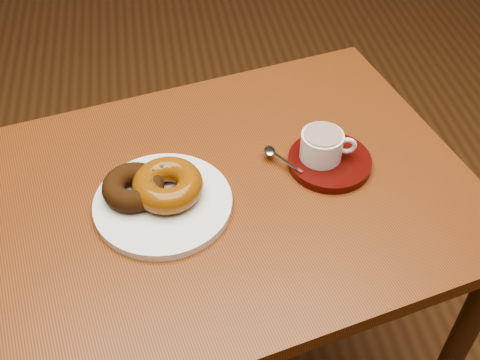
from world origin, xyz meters
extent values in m
cube|color=brown|center=(0.00, 0.18, 0.81)|extent=(1.00, 0.83, 0.03)
cylinder|color=#432613|center=(-0.45, 0.38, 0.40)|extent=(0.05, 0.05, 0.80)
cylinder|color=#432613|center=(0.33, 0.54, 0.40)|extent=(0.05, 0.05, 0.80)
cylinder|color=white|center=(-0.12, 0.16, 0.84)|extent=(0.25, 0.25, 0.01)
torus|color=#32190A|center=(-0.17, 0.18, 0.87)|extent=(0.14, 0.14, 0.04)
torus|color=brown|center=(-0.11, 0.17, 0.87)|extent=(0.16, 0.16, 0.05)
cube|color=#482D18|center=(-0.07, 0.17, 0.89)|extent=(0.01, 0.01, 0.00)
cube|color=#482D18|center=(-0.08, 0.19, 0.89)|extent=(0.01, 0.01, 0.00)
cube|color=#482D18|center=(-0.10, 0.21, 0.89)|extent=(0.01, 0.01, 0.00)
cube|color=#482D18|center=(-0.12, 0.21, 0.89)|extent=(0.01, 0.01, 0.00)
cube|color=#482D18|center=(-0.14, 0.19, 0.89)|extent=(0.01, 0.01, 0.00)
cube|color=#482D18|center=(-0.15, 0.17, 0.89)|extent=(0.01, 0.01, 0.00)
cube|color=#482D18|center=(-0.14, 0.15, 0.89)|extent=(0.01, 0.01, 0.00)
cube|color=#482D18|center=(-0.12, 0.13, 0.89)|extent=(0.01, 0.01, 0.00)
cube|color=#482D18|center=(-0.10, 0.13, 0.89)|extent=(0.01, 0.01, 0.00)
cube|color=#482D18|center=(-0.08, 0.15, 0.89)|extent=(0.01, 0.01, 0.00)
cylinder|color=#3C0A08|center=(0.20, 0.21, 0.84)|extent=(0.21, 0.21, 0.02)
cylinder|color=white|center=(0.18, 0.22, 0.87)|extent=(0.08, 0.08, 0.05)
cylinder|color=#552A1D|center=(0.18, 0.22, 0.90)|extent=(0.07, 0.07, 0.00)
torus|color=white|center=(0.23, 0.21, 0.88)|extent=(0.04, 0.02, 0.04)
ellipsoid|color=silver|center=(0.09, 0.25, 0.85)|extent=(0.02, 0.03, 0.01)
cube|color=silver|center=(0.11, 0.21, 0.85)|extent=(0.05, 0.07, 0.00)
camera|label=1|loc=(-0.11, -0.58, 1.62)|focal=45.00mm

